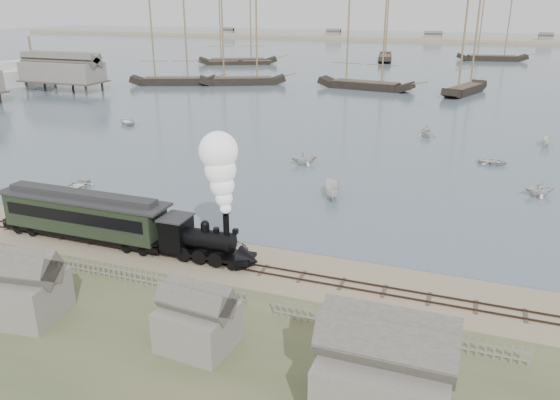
% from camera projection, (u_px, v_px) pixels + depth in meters
% --- Properties ---
extents(ground, '(600.00, 600.00, 0.00)m').
position_uv_depth(ground, '(249.00, 255.00, 42.88)').
color(ground, tan).
rests_on(ground, ground).
extents(harbor_water, '(600.00, 336.00, 0.06)m').
position_uv_depth(harbor_water, '(439.00, 57.00, 192.61)').
color(harbor_water, '#4B5F6B').
rests_on(harbor_water, ground).
extents(rail_track, '(120.00, 1.80, 0.16)m').
position_uv_depth(rail_track, '(238.00, 266.00, 41.10)').
color(rail_track, '#33241B').
rests_on(rail_track, ground).
extents(picket_fence_west, '(19.00, 0.10, 1.20)m').
position_uv_depth(picket_fence_west, '(126.00, 282.00, 38.82)').
color(picket_fence_west, slate).
rests_on(picket_fence_west, ground).
extents(picket_fence_east, '(15.00, 0.10, 1.20)m').
position_uv_depth(picket_fence_east, '(393.00, 340.00, 32.21)').
color(picket_fence_east, slate).
rests_on(picket_fence_east, ground).
extents(shed_left, '(5.00, 4.00, 4.10)m').
position_uv_depth(shed_left, '(24.00, 316.00, 34.68)').
color(shed_left, slate).
rests_on(shed_left, ground).
extents(shed_mid, '(4.00, 3.50, 3.60)m').
position_uv_depth(shed_mid, '(199.00, 346.00, 31.66)').
color(shed_mid, slate).
rests_on(shed_mid, ground).
extents(far_spit, '(500.00, 20.00, 1.80)m').
position_uv_depth(far_spit, '(454.00, 42.00, 263.08)').
color(far_spit, tan).
rests_on(far_spit, ground).
extents(locomotive, '(7.85, 2.93, 9.79)m').
position_uv_depth(locomotive, '(216.00, 208.00, 40.11)').
color(locomotive, black).
rests_on(locomotive, ground).
extents(passenger_coach, '(15.32, 2.95, 3.72)m').
position_uv_depth(passenger_coach, '(84.00, 214.00, 44.82)').
color(passenger_coach, black).
rests_on(passenger_coach, ground).
extents(beached_dinghy, '(4.53, 5.18, 0.89)m').
position_uv_depth(beached_dinghy, '(231.00, 247.00, 43.28)').
color(beached_dinghy, silver).
rests_on(beached_dinghy, ground).
extents(rowboat_0, '(4.01, 3.13, 0.76)m').
position_uv_depth(rowboat_0, '(77.00, 185.00, 57.68)').
color(rowboat_0, silver).
rests_on(rowboat_0, harbor_water).
extents(rowboat_1, '(4.03, 4.14, 1.66)m').
position_uv_depth(rowboat_1, '(304.00, 158.00, 66.18)').
color(rowboat_1, silver).
rests_on(rowboat_1, harbor_water).
extents(rowboat_2, '(4.24, 2.63, 1.53)m').
position_uv_depth(rowboat_2, '(332.00, 190.00, 54.99)').
color(rowboat_2, silver).
rests_on(rowboat_2, harbor_water).
extents(rowboat_3, '(2.59, 3.53, 0.71)m').
position_uv_depth(rowboat_3, '(493.00, 162.00, 66.24)').
color(rowboat_3, silver).
rests_on(rowboat_3, harbor_water).
extents(rowboat_4, '(3.49, 3.72, 1.57)m').
position_uv_depth(rowboat_4, '(540.00, 188.00, 55.47)').
color(rowboat_4, silver).
rests_on(rowboat_4, harbor_water).
extents(rowboat_5, '(3.40, 1.83, 1.24)m').
position_uv_depth(rowboat_5, '(546.00, 141.00, 74.68)').
color(rowboat_5, silver).
rests_on(rowboat_5, harbor_water).
extents(rowboat_6, '(5.07, 5.29, 0.89)m').
position_uv_depth(rowboat_6, '(127.00, 121.00, 87.83)').
color(rowboat_6, silver).
rests_on(rowboat_6, harbor_water).
extents(rowboat_7, '(4.18, 4.03, 1.70)m').
position_uv_depth(rowboat_7, '(426.00, 131.00, 79.58)').
color(rowboat_7, silver).
rests_on(rowboat_7, harbor_water).
extents(schooner_0, '(20.22, 11.45, 20.00)m').
position_uv_depth(schooner_0, '(171.00, 41.00, 125.32)').
color(schooner_0, black).
rests_on(schooner_0, harbor_water).
extents(schooner_1, '(20.20, 13.18, 20.00)m').
position_uv_depth(schooner_1, '(241.00, 41.00, 125.66)').
color(schooner_1, black).
rests_on(schooner_1, harbor_water).
extents(schooner_2, '(22.18, 8.14, 20.00)m').
position_uv_depth(schooner_2, '(367.00, 43.00, 119.08)').
color(schooner_2, black).
rests_on(schooner_2, harbor_water).
extents(schooner_3, '(9.29, 17.52, 20.00)m').
position_uv_depth(schooner_3, '(470.00, 45.00, 112.72)').
color(schooner_3, black).
rests_on(schooner_3, harbor_water).
extents(schooner_6, '(24.27, 15.47, 20.00)m').
position_uv_depth(schooner_6, '(237.00, 31.00, 166.69)').
color(schooner_6, black).
rests_on(schooner_6, harbor_water).
extents(schooner_7, '(7.55, 19.94, 20.00)m').
position_uv_depth(schooner_7, '(387.00, 29.00, 175.90)').
color(schooner_7, black).
rests_on(schooner_7, harbor_water).
extents(schooner_8, '(22.57, 9.08, 20.00)m').
position_uv_depth(schooner_8, '(496.00, 29.00, 176.41)').
color(schooner_8, black).
rests_on(schooner_8, harbor_water).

